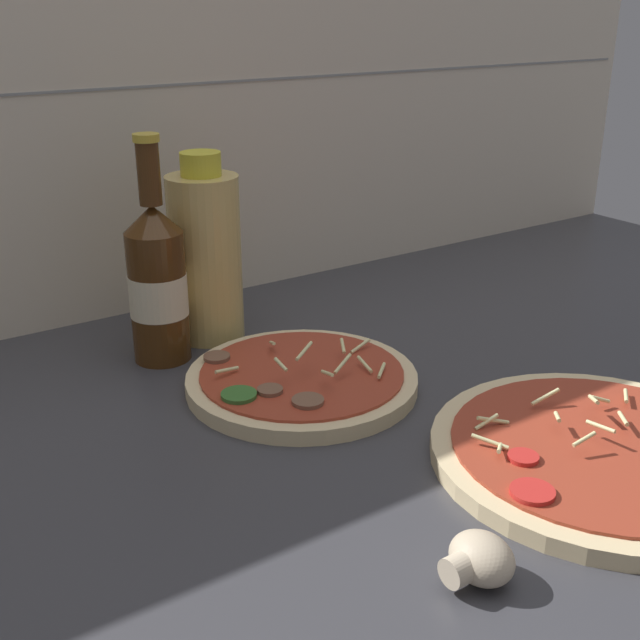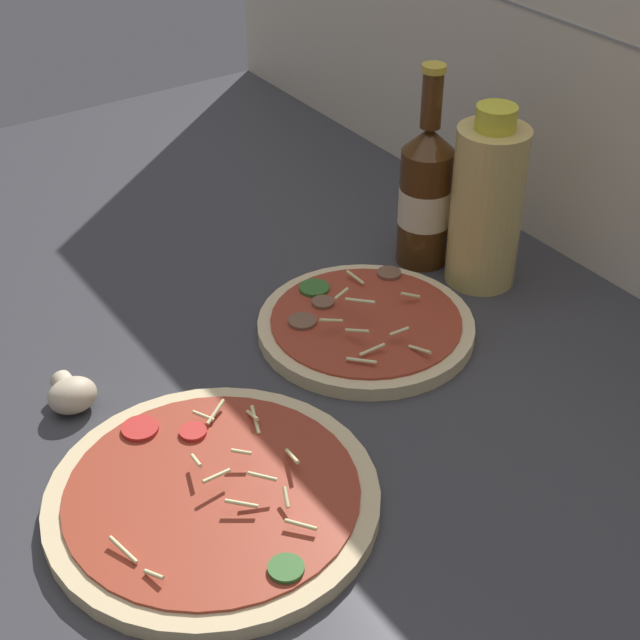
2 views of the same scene
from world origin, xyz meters
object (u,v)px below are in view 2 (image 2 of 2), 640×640
at_px(beer_bottle, 426,193).
at_px(oil_bottle, 487,204).
at_px(pizza_far, 365,326).
at_px(mushroom_left, 71,394).
at_px(pizza_near, 213,498).

xyz_separation_m(beer_bottle, oil_bottle, (0.07, 0.03, 0.01)).
bearing_deg(pizza_far, mushroom_left, -100.69).
bearing_deg(pizza_far, pizza_near, -62.90).
relative_size(pizza_near, pizza_far, 1.24).
distance_m(pizza_far, oil_bottle, 0.20).
relative_size(pizza_far, mushroom_left, 4.63).
bearing_deg(mushroom_left, pizza_far, 79.31).
bearing_deg(beer_bottle, mushroom_left, -86.61).
height_order(pizza_near, beer_bottle, beer_bottle).
distance_m(pizza_far, mushroom_left, 0.32).
distance_m(oil_bottle, mushroom_left, 0.50).
distance_m(pizza_near, beer_bottle, 0.48).
bearing_deg(beer_bottle, pizza_near, -61.75).
relative_size(pizza_far, beer_bottle, 0.96).
relative_size(beer_bottle, mushroom_left, 4.82).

